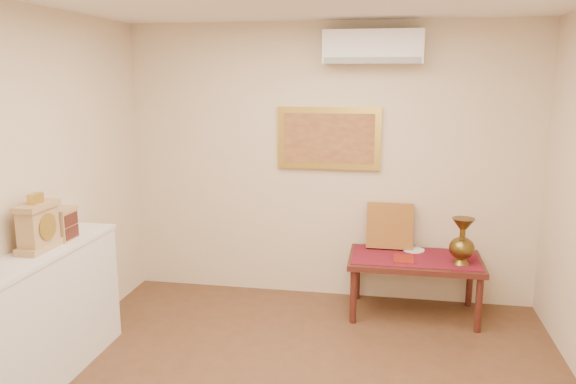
% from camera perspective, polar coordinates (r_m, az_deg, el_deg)
% --- Properties ---
extents(wall_back, '(4.00, 0.02, 2.70)m').
position_cam_1_polar(wall_back, '(5.52, 4.16, 2.92)').
color(wall_back, beige).
rests_on(wall_back, ground).
extents(table_cloth, '(1.14, 0.59, 0.01)m').
position_cam_1_polar(table_cloth, '(5.32, 12.78, -6.50)').
color(table_cloth, maroon).
rests_on(table_cloth, low_table).
extents(brass_urn_tall, '(0.22, 0.22, 0.50)m').
position_cam_1_polar(brass_urn_tall, '(5.18, 17.30, -4.32)').
color(brass_urn_tall, brown).
rests_on(brass_urn_tall, table_cloth).
extents(plate, '(0.20, 0.20, 0.01)m').
position_cam_1_polar(plate, '(5.51, 12.65, -5.76)').
color(plate, white).
rests_on(plate, table_cloth).
extents(menu, '(0.18, 0.25, 0.01)m').
position_cam_1_polar(menu, '(5.23, 11.67, -6.66)').
color(menu, maroon).
rests_on(menu, table_cloth).
extents(cushion, '(0.44, 0.19, 0.45)m').
position_cam_1_polar(cushion, '(5.49, 10.30, -3.38)').
color(cushion, maroon).
rests_on(cushion, table_cloth).
extents(display_ledge, '(0.37, 2.02, 0.98)m').
position_cam_1_polar(display_ledge, '(4.33, -25.16, -12.55)').
color(display_ledge, silver).
rests_on(display_ledge, floor).
extents(mantel_clock, '(0.17, 0.36, 0.41)m').
position_cam_1_polar(mantel_clock, '(4.32, -24.03, -3.18)').
color(mantel_clock, tan).
rests_on(mantel_clock, display_ledge).
extents(wooden_chest, '(0.16, 0.21, 0.24)m').
position_cam_1_polar(wooden_chest, '(4.54, -21.95, -3.01)').
color(wooden_chest, tan).
rests_on(wooden_chest, display_ledge).
extents(low_table, '(1.20, 0.70, 0.55)m').
position_cam_1_polar(low_table, '(5.34, 12.75, -7.20)').
color(low_table, '#491C15').
rests_on(low_table, floor).
extents(painting, '(1.00, 0.06, 0.60)m').
position_cam_1_polar(painting, '(5.47, 4.17, 5.47)').
color(painting, gold).
rests_on(painting, wall_back).
extents(ac_unit, '(0.90, 0.25, 0.30)m').
position_cam_1_polar(ac_unit, '(5.31, 8.61, 14.36)').
color(ac_unit, white).
rests_on(ac_unit, wall_back).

